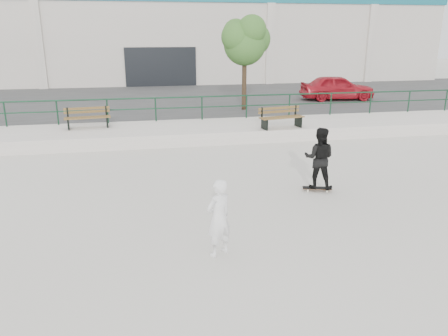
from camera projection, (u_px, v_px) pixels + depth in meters
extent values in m
plane|color=#B1ADA2|center=(231.00, 242.00, 9.00)|extent=(120.00, 120.00, 0.00)
cube|color=beige|center=(183.00, 132.00, 17.83)|extent=(30.00, 3.00, 0.50)
cube|color=#383838|center=(168.00, 102.00, 25.80)|extent=(60.00, 14.00, 0.50)
cylinder|color=#153A25|center=(179.00, 97.00, 18.68)|extent=(28.00, 0.06, 0.06)
cylinder|color=#153A25|center=(179.00, 108.00, 18.81)|extent=(28.00, 0.05, 0.05)
cylinder|color=#153A25|center=(5.00, 115.00, 17.54)|extent=(0.06, 0.06, 1.00)
cylinder|color=#153A25|center=(57.00, 113.00, 17.91)|extent=(0.06, 0.06, 1.00)
cylinder|color=#153A25|center=(108.00, 111.00, 18.27)|extent=(0.06, 0.06, 1.00)
cylinder|color=#153A25|center=(156.00, 110.00, 18.64)|extent=(0.06, 0.06, 1.00)
cylinder|color=#153A25|center=(202.00, 108.00, 19.01)|extent=(0.06, 0.06, 1.00)
cylinder|color=#153A25|center=(246.00, 107.00, 19.38)|extent=(0.06, 0.06, 1.00)
cylinder|color=#153A25|center=(289.00, 105.00, 19.75)|extent=(0.06, 0.06, 1.00)
cylinder|color=#153A25|center=(331.00, 104.00, 20.11)|extent=(0.06, 0.06, 1.00)
cylinder|color=#153A25|center=(370.00, 103.00, 20.48)|extent=(0.06, 0.06, 1.00)
cylinder|color=#153A25|center=(409.00, 102.00, 20.85)|extent=(0.06, 0.06, 1.00)
cylinder|color=#153A25|center=(446.00, 100.00, 21.22)|extent=(0.06, 0.06, 1.00)
cube|color=silver|center=(155.00, 35.00, 37.81)|extent=(44.00, 16.00, 8.00)
cube|color=black|center=(161.00, 70.00, 30.98)|extent=(5.00, 0.15, 3.20)
cube|color=silver|center=(39.00, 49.00, 29.01)|extent=(0.60, 0.25, 6.20)
cube|color=silver|center=(270.00, 48.00, 31.96)|extent=(0.60, 0.25, 6.20)
cube|color=silver|center=(370.00, 47.00, 33.43)|extent=(0.60, 0.25, 6.20)
cube|color=brown|center=(88.00, 118.00, 17.16)|extent=(1.78, 0.31, 0.04)
cube|color=brown|center=(88.00, 117.00, 17.32)|extent=(1.78, 0.31, 0.04)
cube|color=brown|center=(87.00, 117.00, 17.49)|extent=(1.78, 0.31, 0.04)
cube|color=brown|center=(87.00, 112.00, 17.50)|extent=(1.77, 0.23, 0.10)
cube|color=brown|center=(87.00, 108.00, 17.46)|extent=(1.77, 0.23, 0.10)
cube|color=black|center=(68.00, 124.00, 17.18)|extent=(0.11, 0.50, 0.41)
cube|color=black|center=(68.00, 113.00, 17.29)|extent=(0.06, 0.06, 0.41)
cube|color=black|center=(107.00, 122.00, 17.60)|extent=(0.11, 0.50, 0.41)
cube|color=black|center=(106.00, 111.00, 17.71)|extent=(0.06, 0.06, 0.41)
cube|color=brown|center=(284.00, 118.00, 17.14)|extent=(1.81, 0.43, 0.04)
cube|color=brown|center=(282.00, 117.00, 17.30)|extent=(1.81, 0.43, 0.04)
cube|color=brown|center=(280.00, 117.00, 17.47)|extent=(1.81, 0.43, 0.04)
cube|color=brown|center=(279.00, 111.00, 17.48)|extent=(1.80, 0.35, 0.10)
cube|color=brown|center=(279.00, 108.00, 17.44)|extent=(1.80, 0.35, 0.10)
cube|color=black|center=(265.00, 124.00, 17.11)|extent=(0.15, 0.51, 0.42)
cube|color=black|center=(262.00, 113.00, 17.22)|extent=(0.07, 0.06, 0.42)
cube|color=black|center=(298.00, 122.00, 17.63)|extent=(0.15, 0.51, 0.42)
cube|color=black|center=(295.00, 110.00, 17.74)|extent=(0.07, 0.06, 0.42)
cylinder|color=#3F2D1F|center=(244.00, 82.00, 21.30)|extent=(0.22, 0.22, 2.68)
sphere|color=#2B5C22|center=(245.00, 44.00, 20.77)|extent=(2.01, 2.01, 2.01)
sphere|color=#2B5C22|center=(254.00, 39.00, 21.12)|extent=(1.56, 1.56, 1.56)
sphere|color=#2B5C22|center=(237.00, 37.00, 20.38)|extent=(1.45, 1.45, 1.45)
sphere|color=#2B5C22|center=(252.00, 29.00, 20.19)|extent=(1.34, 1.34, 1.34)
sphere|color=#2B5C22|center=(236.00, 32.00, 20.96)|extent=(1.23, 1.23, 1.23)
imported|color=#AB1521|center=(337.00, 87.00, 24.66)|extent=(4.23, 2.06, 1.39)
cube|color=black|center=(317.00, 188.00, 11.91)|extent=(0.80, 0.41, 0.02)
cube|color=brown|center=(317.00, 188.00, 11.92)|extent=(0.80, 0.41, 0.01)
cube|color=gray|center=(307.00, 189.00, 11.95)|extent=(0.10, 0.17, 0.03)
cube|color=gray|center=(327.00, 190.00, 11.90)|extent=(0.10, 0.17, 0.03)
cylinder|color=#F7F0CE|center=(308.00, 191.00, 11.86)|extent=(0.06, 0.04, 0.06)
cylinder|color=#F7F0CE|center=(307.00, 188.00, 12.04)|extent=(0.06, 0.04, 0.06)
cylinder|color=#F7F0CE|center=(327.00, 191.00, 11.82)|extent=(0.06, 0.04, 0.06)
cylinder|color=#F7F0CE|center=(326.00, 189.00, 12.00)|extent=(0.06, 0.04, 0.06)
imported|color=black|center=(319.00, 158.00, 11.66)|extent=(1.01, 0.93, 1.67)
imported|color=white|center=(219.00, 218.00, 8.28)|extent=(0.67, 0.60, 1.54)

